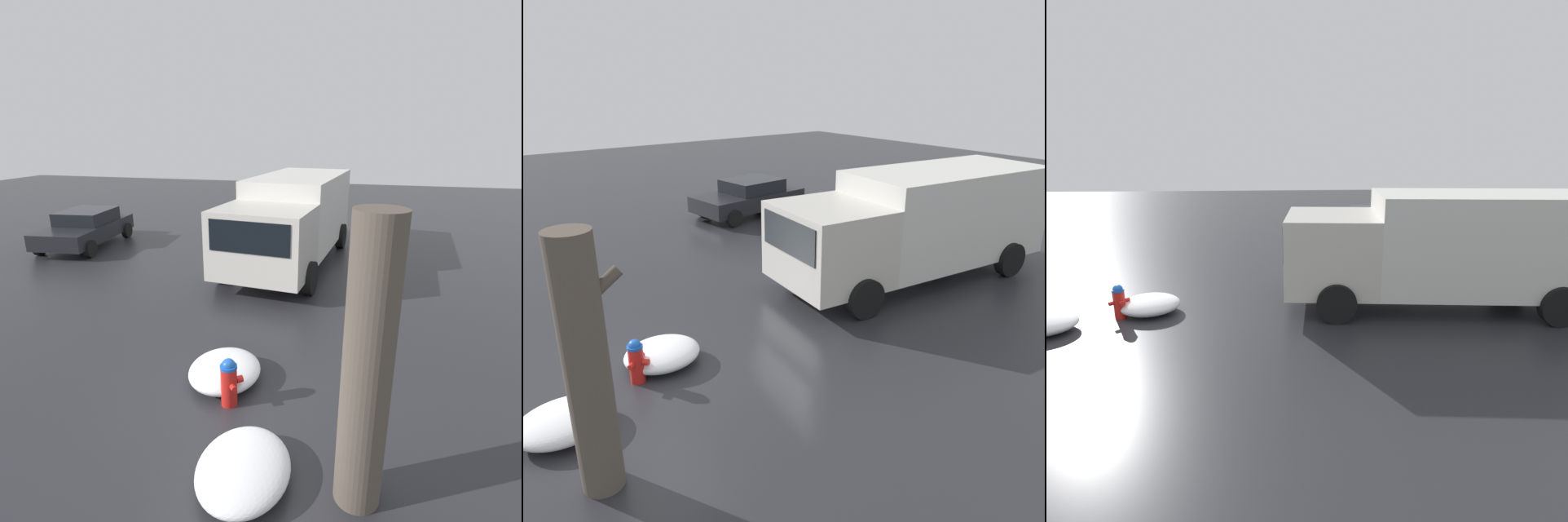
# 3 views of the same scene
# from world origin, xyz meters

# --- Properties ---
(ground_plane) EXTENTS (60.00, 60.00, 0.00)m
(ground_plane) POSITION_xyz_m (0.00, 0.00, 0.00)
(ground_plane) COLOR #28282D
(fire_hydrant) EXTENTS (0.41, 0.39, 0.81)m
(fire_hydrant) POSITION_xyz_m (0.00, -0.00, 0.41)
(fire_hydrant) COLOR red
(fire_hydrant) RESTS_ON ground_plane
(delivery_truck) EXTENTS (7.60, 3.39, 2.77)m
(delivery_truck) POSITION_xyz_m (7.72, 0.34, 1.52)
(delivery_truck) COLOR beige
(delivery_truck) RESTS_ON ground_plane
(parked_car) EXTENTS (4.33, 2.46, 1.33)m
(parked_car) POSITION_xyz_m (7.77, 8.25, 0.70)
(parked_car) COLOR black
(parked_car) RESTS_ON ground_plane
(snow_pile_by_hydrant) EXTENTS (1.39, 1.22, 0.42)m
(snow_pile_by_hydrant) POSITION_xyz_m (0.59, 0.27, 0.21)
(snow_pile_by_hydrant) COLOR white
(snow_pile_by_hydrant) RESTS_ON ground_plane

